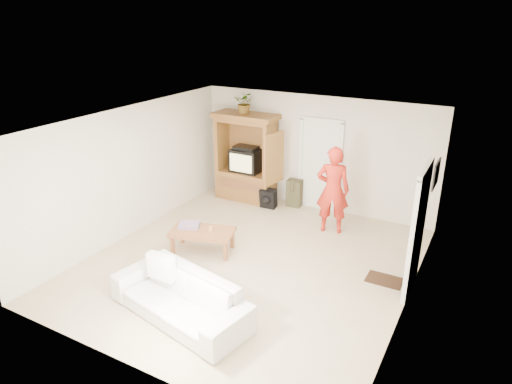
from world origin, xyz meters
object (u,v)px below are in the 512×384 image
at_px(man, 333,190).
at_px(coffee_table, 202,233).
at_px(armoire, 247,163).
at_px(sofa, 180,297).

height_order(man, coffee_table, man).
xyz_separation_m(armoire, sofa, (1.43, -4.51, -0.58)).
bearing_deg(man, sofa, 60.19).
bearing_deg(coffee_table, sofa, -81.45).
relative_size(man, coffee_table, 1.39).
distance_m(armoire, coffee_table, 2.81).
xyz_separation_m(armoire, coffee_table, (0.57, -2.70, -0.53)).
relative_size(armoire, sofa, 0.92).
xyz_separation_m(sofa, coffee_table, (-0.86, 1.81, 0.05)).
xyz_separation_m(man, coffee_table, (-1.83, -2.00, -0.53)).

